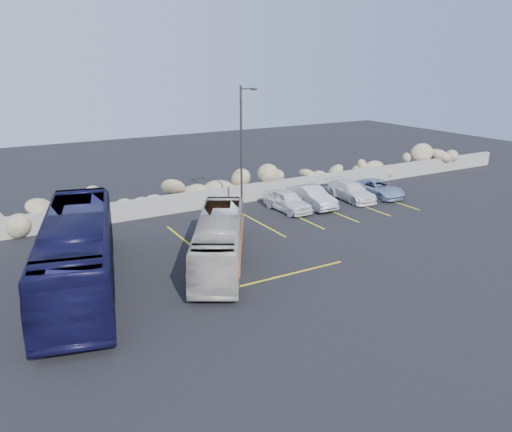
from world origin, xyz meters
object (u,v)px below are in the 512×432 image
vintage_bus (219,241)px  car_c (351,191)px  car_a (287,201)px  car_d (378,188)px  tour_coach (78,252)px  car_b (312,197)px  lamppost (242,148)px

vintage_bus → car_c: size_ratio=2.05×
car_c → car_a: bearing=-176.9°
car_a → car_d: 7.61m
tour_coach → car_b: size_ratio=2.82×
vintage_bus → car_b: bearing=60.9°
lamppost → tour_coach: bearing=-151.9°
lamppost → car_a: (2.93, -0.73, -3.62)m
lamppost → car_b: lamppost is taller
vintage_bus → car_a: size_ratio=2.22×
car_a → car_d: (7.61, -0.26, -0.08)m
vintage_bus → car_d: (15.38, 5.67, -0.63)m
lamppost → tour_coach: size_ratio=0.68×
car_c → car_b: bearing=-176.6°
car_b → car_d: (5.68, -0.23, -0.10)m
car_a → lamppost: bearing=163.8°
lamppost → car_d: size_ratio=1.88×
car_d → lamppost: bearing=173.4°
tour_coach → car_d: 22.28m
car_a → tour_coach: bearing=-161.8°
car_a → vintage_bus: bearing=-144.8°
vintage_bus → car_b: size_ratio=2.10×
car_b → car_c: size_ratio=0.97×
vintage_bus → lamppost: bearing=83.6°
lamppost → tour_coach: 12.92m
lamppost → tour_coach: (-11.16, -5.96, -2.65)m
tour_coach → car_c: bearing=28.8°
car_c → lamppost: bearing=178.2°
vintage_bus → car_a: 9.79m
car_a → car_b: 1.93m
car_b → car_d: bearing=-1.7°
tour_coach → car_b: tour_coach is taller
car_a → car_b: (1.93, -0.03, 0.01)m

